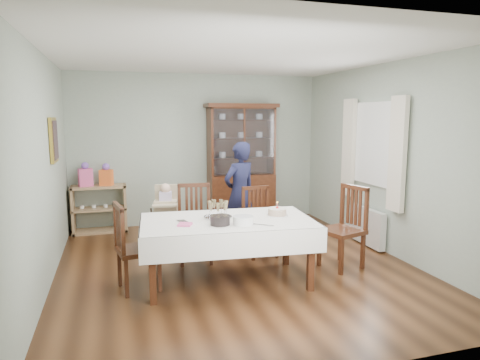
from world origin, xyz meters
name	(u,v)px	position (x,y,z in m)	size (l,w,h in m)	color
floor	(236,266)	(0.00, 0.00, 0.00)	(5.00, 5.00, 0.00)	#593319
room_shell	(225,135)	(0.00, 0.53, 1.70)	(5.00, 5.00, 5.00)	#9EAA99
dining_table	(227,251)	(-0.24, -0.48, 0.38)	(2.09, 1.31, 0.76)	#4C2413
china_cabinet	(241,162)	(0.75, 2.26, 1.12)	(1.30, 0.48, 2.18)	#4C2413
sideboard	(100,209)	(-1.75, 2.28, 0.40)	(0.90, 0.38, 0.80)	tan
picture_frame	(53,140)	(-2.22, 0.80, 1.65)	(0.04, 0.48, 0.58)	gold
window	(375,144)	(2.22, 0.30, 1.55)	(0.04, 1.02, 1.22)	white
curtain_left	(397,154)	(2.16, -0.32, 1.45)	(0.07, 0.30, 1.55)	silver
curtain_right	(349,148)	(2.16, 0.92, 1.45)	(0.07, 0.30, 1.55)	silver
radiator	(367,226)	(2.16, 0.30, 0.30)	(0.10, 0.80, 0.55)	white
chair_far_left	(195,239)	(-0.47, 0.37, 0.31)	(0.52, 0.52, 1.04)	#4C2413
chair_far_right	(260,235)	(0.46, 0.36, 0.29)	(0.45, 0.45, 0.96)	#4C2413
chair_end_left	(137,264)	(-1.28, -0.39, 0.30)	(0.52, 0.52, 1.00)	#4C2413
chair_end_right	(342,243)	(1.32, -0.42, 0.32)	(0.59, 0.59, 1.06)	#4C2413
woman	(240,193)	(0.34, 0.97, 0.79)	(0.57, 0.38, 1.57)	black
high_chair	(166,224)	(-0.79, 0.95, 0.39)	(0.52, 0.52, 0.99)	black
champagne_tray	(218,213)	(-0.33, -0.36, 0.82)	(0.34, 0.34, 0.20)	silver
birthday_cake	(277,212)	(0.38, -0.48, 0.81)	(0.26, 0.26, 0.18)	white
plate_stack_dark	(220,220)	(-0.38, -0.69, 0.81)	(0.22, 0.22, 0.11)	black
plate_stack_white	(243,220)	(-0.13, -0.75, 0.81)	(0.23, 0.23, 0.10)	white
napkin_stack	(185,224)	(-0.76, -0.60, 0.77)	(0.14, 0.14, 0.02)	#E45491
cutlery	(179,222)	(-0.80, -0.44, 0.77)	(0.11, 0.17, 0.01)	silver
cake_knife	(263,225)	(0.07, -0.84, 0.77)	(0.25, 0.02, 0.01)	silver
gift_bag_pink	(85,176)	(-1.95, 2.26, 0.98)	(0.24, 0.19, 0.40)	#E45491
gift_bag_orange	(106,176)	(-1.62, 2.26, 0.97)	(0.24, 0.20, 0.38)	orange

